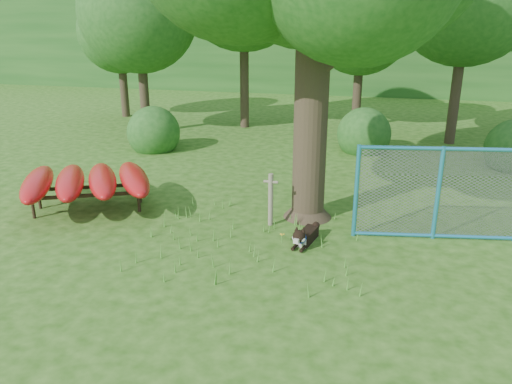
# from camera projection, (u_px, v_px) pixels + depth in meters

# --- Properties ---
(ground) EXTENTS (80.00, 80.00, 0.00)m
(ground) POSITION_uv_depth(u_px,v_px,m) (230.00, 263.00, 9.24)
(ground) COLOR #214E0F
(ground) RESTS_ON ground
(wooden_post) EXTENTS (0.32, 0.11, 1.17)m
(wooden_post) POSITION_uv_depth(u_px,v_px,m) (271.00, 198.00, 10.74)
(wooden_post) COLOR #716954
(wooden_post) RESTS_ON ground
(kayak_rack) EXTENTS (3.89, 3.51, 0.93)m
(kayak_rack) POSITION_uv_depth(u_px,v_px,m) (86.00, 181.00, 11.56)
(kayak_rack) COLOR black
(kayak_rack) RESTS_ON ground
(husky_dog) EXTENTS (0.45, 1.08, 0.49)m
(husky_dog) POSITION_uv_depth(u_px,v_px,m) (305.00, 236.00, 9.94)
(husky_dog) COLOR black
(husky_dog) RESTS_ON ground
(fence_section) EXTENTS (3.29, 0.62, 3.23)m
(fence_section) POSITION_uv_depth(u_px,v_px,m) (438.00, 194.00, 9.96)
(fence_section) COLOR #298FC2
(fence_section) RESTS_ON ground
(wildflower_clump) EXTENTS (0.10, 0.10, 0.21)m
(wildflower_clump) POSITION_uv_depth(u_px,v_px,m) (282.00, 235.00, 10.00)
(wildflower_clump) COLOR #529B32
(wildflower_clump) RESTS_ON ground
(bg_tree_a) EXTENTS (4.40, 4.40, 6.70)m
(bg_tree_a) POSITION_uv_depth(u_px,v_px,m) (138.00, 13.00, 18.43)
(bg_tree_a) COLOR #31271B
(bg_tree_a) RESTS_ON ground
(bg_tree_c) EXTENTS (4.00, 4.00, 6.12)m
(bg_tree_c) POSITION_uv_depth(u_px,v_px,m) (362.00, 24.00, 19.46)
(bg_tree_c) COLOR #31271B
(bg_tree_c) RESTS_ON ground
(bg_tree_f) EXTENTS (3.60, 3.60, 5.55)m
(bg_tree_f) POSITION_uv_depth(u_px,v_px,m) (119.00, 32.00, 22.00)
(bg_tree_f) COLOR #31271B
(bg_tree_f) RESTS_ON ground
(shrub_left) EXTENTS (1.80, 1.80, 1.80)m
(shrub_left) POSITION_uv_depth(u_px,v_px,m) (155.00, 150.00, 17.26)
(shrub_left) COLOR #1E541B
(shrub_left) RESTS_ON ground
(shrub_mid) EXTENTS (1.80, 1.80, 1.80)m
(shrub_mid) POSITION_uv_depth(u_px,v_px,m) (363.00, 151.00, 17.02)
(shrub_mid) COLOR #1E541B
(shrub_mid) RESTS_ON ground
(wooded_hillside) EXTENTS (80.00, 12.00, 6.00)m
(wooded_hillside) POSITION_uv_depth(u_px,v_px,m) (349.00, 39.00, 33.91)
(wooded_hillside) COLOR #1E541B
(wooded_hillside) RESTS_ON ground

